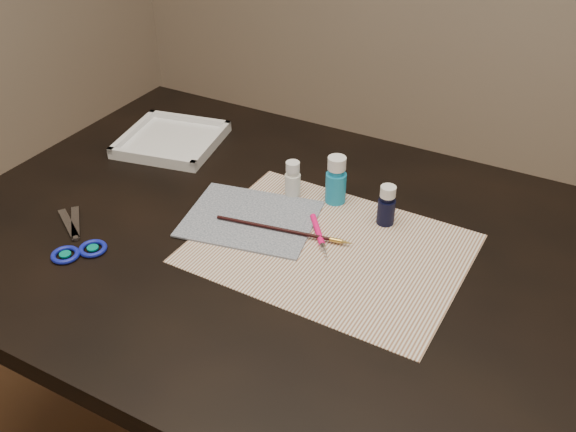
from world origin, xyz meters
The scene contains 10 objects.
table centered at (0.00, 0.00, 0.38)m, with size 1.30×0.90×0.75m, color black.
paper centered at (0.08, 0.01, 0.75)m, with size 0.47×0.36×0.00m, color silver.
canvas centered at (-0.09, 0.02, 0.75)m, with size 0.24×0.19×0.00m, color #14233A.
paint_bottle_white centered at (-0.06, 0.13, 0.79)m, with size 0.03×0.03×0.08m, color silver.
paint_bottle_cyan centered at (0.02, 0.15, 0.80)m, with size 0.04×0.04×0.10m, color #188BBC.
paint_bottle_navy centered at (0.14, 0.13, 0.79)m, with size 0.03×0.03×0.08m, color black.
paintbrush centered at (-0.01, 0.01, 0.76)m, with size 0.27×0.01×0.01m, color black, non-canonical shape.
craft_knife centered at (0.05, 0.02, 0.76)m, with size 0.14×0.01×0.01m, color #FF0D6B, non-canonical shape.
scissors centered at (-0.36, -0.19, 0.76)m, with size 0.20×0.10×0.01m, color silver, non-canonical shape.
palette_tray centered at (-0.41, 0.19, 0.76)m, with size 0.21×0.21×0.03m, color white.
Camera 1 is at (0.46, -0.84, 1.45)m, focal length 40.00 mm.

